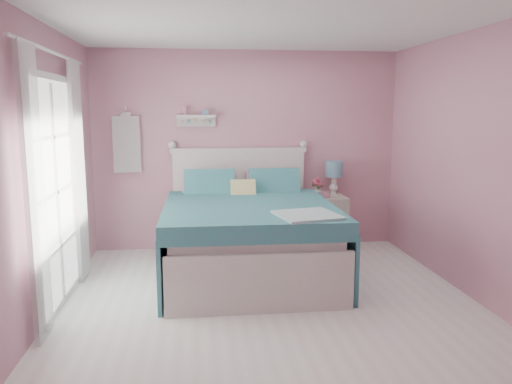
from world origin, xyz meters
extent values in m
plane|color=silver|center=(0.00, 0.00, 0.00)|extent=(4.50, 4.50, 0.00)
plane|color=#BF798D|center=(0.00, 2.25, 1.30)|extent=(4.00, 0.00, 4.00)
plane|color=#BF798D|center=(0.00, -2.25, 1.30)|extent=(4.00, 0.00, 4.00)
plane|color=#BF798D|center=(-2.00, 0.00, 1.30)|extent=(0.00, 4.50, 4.50)
plane|color=#BF798D|center=(2.00, 0.00, 1.30)|extent=(0.00, 4.50, 4.50)
plane|color=white|center=(0.00, 0.00, 2.60)|extent=(4.50, 4.50, 0.00)
cube|color=silver|center=(-0.12, 1.06, 0.24)|extent=(1.71, 2.25, 0.49)
cube|color=silver|center=(-0.12, 1.06, 0.57)|extent=(1.65, 2.19, 0.16)
cube|color=silver|center=(-0.12, 2.19, 0.64)|extent=(1.73, 0.07, 1.28)
cube|color=silver|center=(-0.12, 2.19, 1.31)|extent=(1.79, 0.09, 0.06)
cube|color=silver|center=(-0.12, -0.05, 0.28)|extent=(1.73, 0.06, 0.56)
cube|color=teal|center=(-0.12, 0.91, 0.74)|extent=(1.83, 1.99, 0.18)
cube|color=pink|center=(-0.52, 1.87, 0.85)|extent=(0.68, 0.28, 0.43)
cube|color=pink|center=(0.29, 1.87, 0.85)|extent=(0.68, 0.28, 0.43)
cube|color=#CCBC59|center=(-0.12, 1.59, 0.85)|extent=(0.30, 0.22, 0.31)
cube|color=beige|center=(1.03, 1.99, 0.35)|extent=(0.49, 0.46, 0.71)
cube|color=silver|center=(1.03, 1.77, 0.58)|extent=(0.43, 0.02, 0.16)
sphere|color=white|center=(1.03, 1.75, 0.58)|extent=(0.03, 0.03, 0.03)
cylinder|color=white|center=(1.14, 2.07, 0.72)|extent=(0.15, 0.15, 0.02)
cylinder|color=white|center=(1.14, 2.07, 0.84)|extent=(0.07, 0.07, 0.25)
cylinder|color=#6C99B4|center=(1.14, 2.07, 1.06)|extent=(0.23, 0.23, 0.21)
imported|color=silver|center=(0.91, 2.02, 0.78)|extent=(0.14, 0.14, 0.14)
imported|color=pink|center=(0.98, 1.88, 0.75)|extent=(0.12, 0.12, 0.09)
sphere|color=#C1425C|center=(0.91, 2.02, 0.92)|extent=(0.06, 0.06, 0.06)
sphere|color=#C1425C|center=(0.95, 2.04, 0.88)|extent=(0.06, 0.06, 0.06)
sphere|color=#C1425C|center=(0.87, 2.03, 0.89)|extent=(0.06, 0.06, 0.06)
sphere|color=#C1425C|center=(0.93, 1.99, 0.86)|extent=(0.06, 0.06, 0.06)
sphere|color=#C1425C|center=(0.88, 2.00, 0.87)|extent=(0.06, 0.06, 0.06)
cube|color=silver|center=(-0.67, 2.17, 1.75)|extent=(0.50, 0.14, 0.04)
cube|color=silver|center=(-0.67, 2.23, 1.68)|extent=(0.50, 0.03, 0.12)
cylinder|color=#D18C99|center=(-0.82, 2.17, 1.82)|extent=(0.06, 0.06, 0.10)
cube|color=#6C99B4|center=(-0.55, 2.17, 1.80)|extent=(0.08, 0.06, 0.07)
cube|color=white|center=(-1.55, 2.18, 1.40)|extent=(0.34, 0.03, 0.72)
cube|color=silver|center=(-1.97, 0.40, 2.13)|extent=(0.04, 1.32, 0.06)
cube|color=silver|center=(-1.97, 0.40, 0.03)|extent=(0.04, 1.32, 0.06)
cube|color=silver|center=(-1.97, -0.23, 1.05)|extent=(0.04, 0.06, 2.10)
cube|color=silver|center=(-1.97, 1.03, 1.05)|extent=(0.04, 0.06, 2.10)
cube|color=white|center=(-1.97, 0.40, 1.08)|extent=(0.02, 1.20, 2.04)
cube|color=white|center=(-1.92, -0.34, 1.18)|extent=(0.04, 0.40, 2.32)
cube|color=white|center=(-1.92, 1.14, 1.18)|extent=(0.04, 0.40, 2.32)
camera|label=1|loc=(-0.67, -4.33, 1.83)|focal=35.00mm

